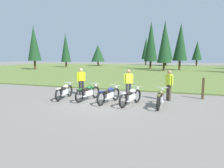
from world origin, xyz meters
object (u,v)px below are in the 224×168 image
motorcycle_british_green (88,92)px  motorcycle_silver (131,96)px  rider_near_row_end (81,80)px  motorcycle_olive (160,98)px  trail_marker_post (203,88)px  rider_with_back_turned (129,82)px  motorcycle_navy (109,95)px  motorcycle_cream (64,91)px  rider_checking_bike (169,84)px

motorcycle_british_green → motorcycle_silver: (2.50, -0.38, 0.00)m
rider_near_row_end → motorcycle_olive: bearing=-18.2°
motorcycle_silver → trail_marker_post: size_ratio=1.68×
motorcycle_olive → rider_with_back_turned: (-1.92, 1.43, 0.51)m
motorcycle_navy → trail_marker_post: bearing=28.8°
motorcycle_olive → rider_near_row_end: size_ratio=1.26×
motorcycle_cream → rider_with_back_turned: rider_with_back_turned is taller
motorcycle_silver → trail_marker_post: 4.45m
motorcycle_british_green → motorcycle_silver: bearing=-8.5°
motorcycle_navy → rider_checking_bike: rider_checking_bike is taller
motorcycle_olive → trail_marker_post: (2.11, 2.61, 0.17)m
trail_marker_post → motorcycle_british_green: bearing=-159.1°
motorcycle_cream → motorcycle_silver: (3.94, -0.30, 0.00)m
rider_near_row_end → rider_with_back_turned: 3.11m
motorcycle_cream → motorcycle_british_green: (1.45, 0.08, 0.00)m
motorcycle_british_green → motorcycle_olive: size_ratio=0.98×
motorcycle_cream → rider_with_back_turned: size_ratio=1.26×
motorcycle_olive → trail_marker_post: bearing=51.1°
rider_near_row_end → rider_with_back_turned: bearing=-4.0°
motorcycle_navy → motorcycle_olive: (2.61, -0.02, 0.00)m
rider_checking_bike → trail_marker_post: bearing=30.5°
motorcycle_british_green → rider_near_row_end: (-1.10, 1.34, 0.51)m
motorcycle_cream → rider_checking_bike: bearing=13.1°
rider_checking_bike → rider_with_back_turned: same height
motorcycle_silver → motorcycle_olive: same height
motorcycle_british_green → rider_checking_bike: (4.23, 1.25, 0.51)m
motorcycle_olive → rider_checking_bike: bearing=79.0°
motorcycle_british_green → rider_with_back_turned: bearing=29.3°
motorcycle_silver → motorcycle_olive: bearing=2.9°
motorcycle_navy → motorcycle_silver: bearing=-4.7°
rider_checking_bike → motorcycle_silver: bearing=-136.9°
motorcycle_cream → rider_near_row_end: bearing=76.3°
motorcycle_british_green → rider_near_row_end: 1.81m
motorcycle_cream → motorcycle_navy: (2.77, -0.20, 0.00)m
motorcycle_silver → rider_near_row_end: size_ratio=1.22×
rider_checking_bike → rider_with_back_turned: 2.23m
motorcycle_british_green → motorcycle_silver: 2.53m
trail_marker_post → rider_with_back_turned: bearing=-163.6°
motorcycle_navy → motorcycle_olive: size_ratio=0.98×
trail_marker_post → rider_checking_bike: bearing=-149.5°
motorcycle_silver → trail_marker_post: (3.54, 2.68, 0.17)m
rider_with_back_turned → motorcycle_olive: bearing=-36.7°
motorcycle_cream → rider_checking_bike: 5.85m
rider_near_row_end → trail_marker_post: size_ratio=1.37×
motorcycle_navy → rider_checking_bike: size_ratio=1.24×
motorcycle_cream → motorcycle_silver: 3.96m
rider_checking_bike → trail_marker_post: rider_checking_bike is taller
motorcycle_silver → motorcycle_olive: size_ratio=0.97×
motorcycle_british_green → trail_marker_post: size_ratio=1.70×
motorcycle_british_green → rider_near_row_end: rider_near_row_end is taller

